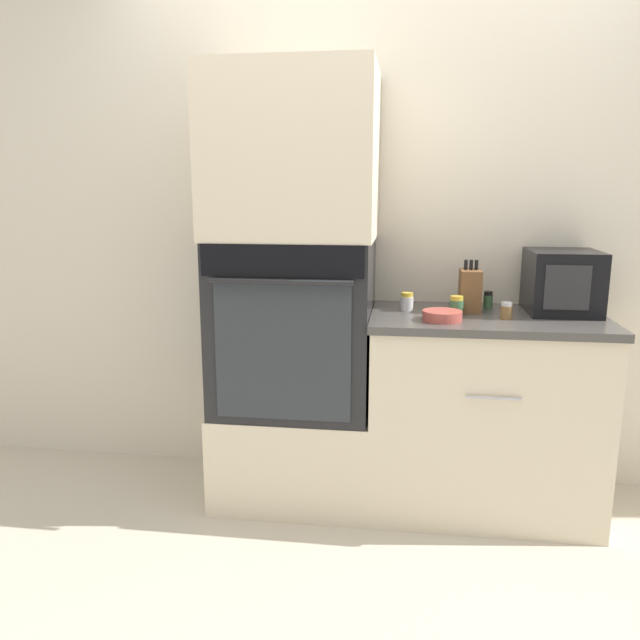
{
  "coord_description": "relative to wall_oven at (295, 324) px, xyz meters",
  "views": [
    {
      "loc": [
        0.14,
        -2.47,
        1.45
      ],
      "look_at": [
        -0.23,
        0.21,
        0.88
      ],
      "focal_mm": 35.0,
      "sensor_mm": 36.0,
      "label": 1
    }
  ],
  "objects": [
    {
      "name": "counter_unit",
      "position": [
        0.86,
        0.0,
        -0.39
      ],
      "size": [
        1.02,
        0.63,
        0.91
      ],
      "color": "beige",
      "rests_on": "ground_plane"
    },
    {
      "name": "oven_cabinet_upper",
      "position": [
        -0.0,
        0.0,
        0.75
      ],
      "size": [
        0.73,
        0.6,
        0.73
      ],
      "color": "beige",
      "rests_on": "wall_oven"
    },
    {
      "name": "condiment_jar_mid",
      "position": [
        0.73,
        -0.02,
        0.11
      ],
      "size": [
        0.06,
        0.06,
        0.09
      ],
      "color": "#427047",
      "rests_on": "counter_unit"
    },
    {
      "name": "condiment_jar_far",
      "position": [
        0.93,
        -0.07,
        0.1
      ],
      "size": [
        0.05,
        0.05,
        0.07
      ],
      "color": "brown",
      "rests_on": "counter_unit"
    },
    {
      "name": "wall_oven",
      "position": [
        0.0,
        0.0,
        0.0
      ],
      "size": [
        0.7,
        0.64,
        0.78
      ],
      "color": "black",
      "rests_on": "oven_cabinet_base"
    },
    {
      "name": "oven_cabinet_base",
      "position": [
        -0.0,
        0.0,
        -0.62
      ],
      "size": [
        0.73,
        0.6,
        0.45
      ],
      "color": "beige",
      "rests_on": "ground_plane"
    },
    {
      "name": "condiment_jar_back",
      "position": [
        0.88,
        0.17,
        0.1
      ],
      "size": [
        0.04,
        0.04,
        0.08
      ],
      "color": "#427047",
      "rests_on": "counter_unit"
    },
    {
      "name": "knife_block",
      "position": [
        0.79,
        0.09,
        0.16
      ],
      "size": [
        0.09,
        0.15,
        0.23
      ],
      "color": "brown",
      "rests_on": "counter_unit"
    },
    {
      "name": "microwave",
      "position": [
        1.19,
        0.11,
        0.2
      ],
      "size": [
        0.3,
        0.35,
        0.28
      ],
      "color": "black",
      "rests_on": "counter_unit"
    },
    {
      "name": "condiment_jar_near",
      "position": [
        0.51,
        0.06,
        0.11
      ],
      "size": [
        0.06,
        0.06,
        0.08
      ],
      "color": "silver",
      "rests_on": "counter_unit"
    },
    {
      "name": "wall_back",
      "position": [
        0.36,
        0.33,
        0.41
      ],
      "size": [
        8.0,
        0.05,
        2.5
      ],
      "color": "beige",
      "rests_on": "ground_plane"
    },
    {
      "name": "bowl",
      "position": [
        0.66,
        -0.14,
        0.09
      ],
      "size": [
        0.17,
        0.17,
        0.04
      ],
      "color": "#B24C42",
      "rests_on": "counter_unit"
    },
    {
      "name": "ground_plane",
      "position": [
        0.36,
        -0.3,
        -0.84
      ],
      "size": [
        12.0,
        12.0,
        0.0
      ],
      "primitive_type": "plane",
      "color": "beige"
    }
  ]
}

